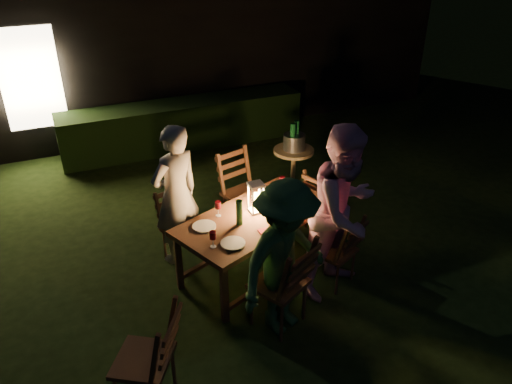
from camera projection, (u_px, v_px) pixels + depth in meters
name	position (u px, v px, depth m)	size (l,w,h in m)	color
garden_envelope	(170.00, 28.00, 10.26)	(40.00, 40.00, 3.20)	black
dining_table	(256.00, 221.00, 5.45)	(1.98, 1.48, 0.74)	#4D2C19
chair_near_left	(280.00, 298.00, 4.87)	(0.65, 0.67, 1.06)	#4D2C19
chair_near_right	(335.00, 262.00, 5.45)	(0.55, 0.56, 0.90)	#4D2C19
chair_far_left	(183.00, 239.00, 5.84)	(0.51, 0.53, 0.91)	#4D2C19
chair_far_right	(244.00, 205.00, 6.44)	(0.59, 0.62, 1.06)	#4D2C19
chair_end	(323.00, 210.00, 6.41)	(0.54, 0.52, 0.89)	#4D2C19
chair_spare	(147.00, 374.00, 4.07)	(0.65, 0.64, 1.01)	#4D2C19
person_house_side	(176.00, 195.00, 5.59)	(0.61, 0.40, 1.68)	beige
person_opp_right	(344.00, 211.00, 5.10)	(0.91, 0.71, 1.88)	#D693B7
person_opp_left	(285.00, 259.00, 4.60)	(1.04, 0.60, 1.62)	#316231
lantern	(256.00, 199.00, 5.40)	(0.16, 0.16, 0.35)	white
plate_far_left	(204.00, 226.00, 5.21)	(0.25, 0.25, 0.01)	white
plate_near_left	(233.00, 243.00, 4.94)	(0.25, 0.25, 0.01)	white
plate_far_right	(270.00, 193.00, 5.83)	(0.25, 0.25, 0.01)	white
plate_near_right	(298.00, 207.00, 5.56)	(0.25, 0.25, 0.01)	white
wineglass_a	(218.00, 209.00, 5.36)	(0.06, 0.06, 0.18)	#59070F
wineglass_b	(213.00, 239.00, 4.85)	(0.06, 0.06, 0.18)	#59070F
wineglass_c	(294.00, 207.00, 5.39)	(0.06, 0.06, 0.18)	#59070F
wineglass_d	(282.00, 183.00, 5.87)	(0.06, 0.06, 0.18)	#59070F
wineglass_e	(270.00, 222.00, 5.13)	(0.06, 0.06, 0.18)	silver
bottle_table	(239.00, 212.00, 5.20)	(0.07, 0.07, 0.28)	#0F471E
napkin_left	(268.00, 231.00, 5.13)	(0.18, 0.14, 0.01)	red
napkin_right	(310.00, 206.00, 5.57)	(0.18, 0.14, 0.01)	red
phone	(233.00, 250.00, 4.85)	(0.14, 0.07, 0.01)	black
side_table	(294.00, 155.00, 6.95)	(0.56, 0.56, 0.76)	olive
ice_bucket	(294.00, 142.00, 6.85)	(0.30, 0.30, 0.22)	#A5A8AD
bottle_bucket_a	(292.00, 140.00, 6.78)	(0.07, 0.07, 0.32)	#0F471E
bottle_bucket_b	(296.00, 137.00, 6.88)	(0.07, 0.07, 0.32)	#0F471E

